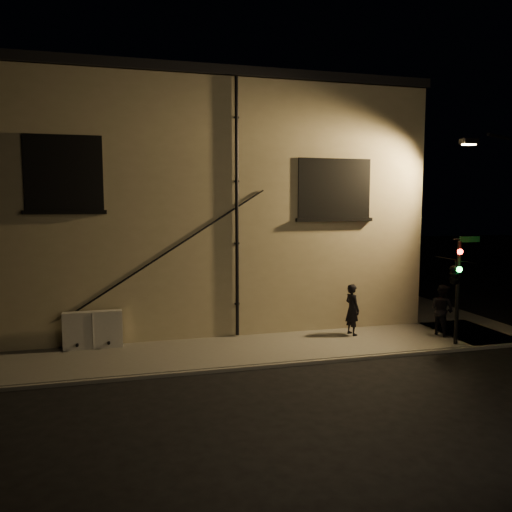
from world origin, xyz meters
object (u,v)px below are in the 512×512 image
object	(u,v)px
utility_cabinet	(93,330)
pedestrian_b	(442,310)
traffic_signal	(455,273)
pedestrian_a	(352,309)

from	to	relation	value
utility_cabinet	pedestrian_b	world-z (taller)	pedestrian_b
utility_cabinet	pedestrian_b	xyz separation A→B (m)	(11.18, -1.33, 0.28)
utility_cabinet	traffic_signal	distance (m)	11.16
traffic_signal	pedestrian_a	bearing A→B (deg)	141.66
pedestrian_b	pedestrian_a	bearing A→B (deg)	61.89
pedestrian_a	traffic_signal	bearing A→B (deg)	-140.68
pedestrian_a	pedestrian_b	distance (m)	3.00
pedestrian_a	pedestrian_b	xyz separation A→B (m)	(2.90, -0.76, -0.01)
utility_cabinet	pedestrian_b	bearing A→B (deg)	-6.76
utility_cabinet	pedestrian_a	xyz separation A→B (m)	(8.28, -0.57, 0.29)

